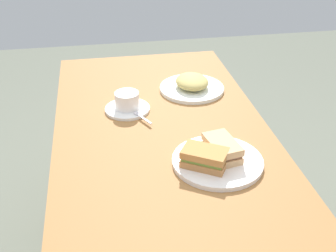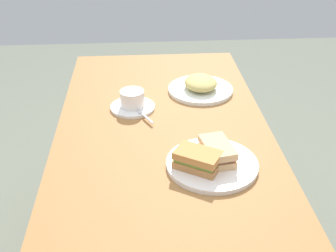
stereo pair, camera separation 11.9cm
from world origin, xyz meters
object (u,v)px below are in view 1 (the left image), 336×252
sandwich_front (222,148)px  coffee_cup (127,100)px  sandwich_plate (218,161)px  side_plate (192,88)px  dining_table (163,163)px  sandwich_back (205,158)px  coffee_saucer (127,109)px  spoon (140,116)px

sandwich_front → coffee_cup: 0.42m
sandwich_plate → side_plate: bearing=176.2°
dining_table → sandwich_front: bearing=38.0°
dining_table → coffee_cup: bearing=-149.3°
sandwich_plate → sandwich_back: sandwich_back is taller
dining_table → sandwich_plate: sandwich_plate is taller
coffee_saucer → coffee_cup: bearing=-154.5°
sandwich_plate → coffee_cup: coffee_cup is taller
dining_table → side_plate: bearing=151.1°
sandwich_plate → sandwich_back: size_ratio=1.80×
sandwich_front → sandwich_back: 0.07m
sandwich_plate → sandwich_back: (0.02, -0.04, 0.03)m
spoon → side_plate: 0.29m
dining_table → sandwich_front: 0.28m
coffee_saucer → spoon: spoon is taller
sandwich_back → side_plate: bearing=171.3°
spoon → coffee_saucer: bearing=-152.6°
sandwich_plate → coffee_cup: 0.43m
coffee_saucer → side_plate: side_plate is taller
sandwich_plate → sandwich_back: bearing=-65.4°
dining_table → coffee_saucer: bearing=-149.2°
coffee_saucer → coffee_cup: (-0.00, -0.00, 0.04)m
sandwich_front → side_plate: (-0.46, 0.02, -0.03)m
sandwich_front → sandwich_back: (0.04, -0.06, 0.00)m
sandwich_back → spoon: 0.35m
sandwich_plate → dining_table: bearing=-147.3°
spoon → side_plate: spoon is taller
sandwich_plate → spoon: bearing=-147.2°
sandwich_plate → coffee_cup: (-0.36, -0.22, 0.03)m
coffee_saucer → coffee_cup: 0.04m
coffee_saucer → coffee_cup: size_ratio=1.48×
coffee_cup → side_plate: size_ratio=0.43×
sandwich_plate → sandwich_front: (-0.02, 0.02, 0.03)m
side_plate → coffee_saucer: bearing=-65.2°
sandwich_front → sandwich_back: bearing=-59.3°
sandwich_front → spoon: bearing=-143.7°
sandwich_front → coffee_saucer: sandwich_front is taller
dining_table → side_plate: size_ratio=5.54×
coffee_cup → spoon: size_ratio=1.14×
sandwich_back → coffee_cup: bearing=-154.8°
spoon → side_plate: size_ratio=0.38×
sandwich_front → sandwich_plate: bearing=-45.3°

